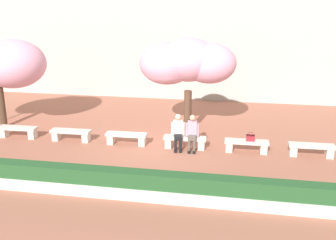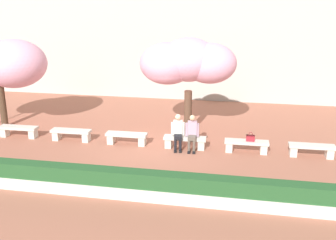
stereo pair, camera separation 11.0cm
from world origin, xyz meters
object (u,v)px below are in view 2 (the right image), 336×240
(stone_bench_center, at_px, (127,137))
(handbag, at_px, (250,138))
(stone_bench_near_east, at_px, (185,141))
(stone_bench_near_west, at_px, (71,133))
(cherry_tree_secondary, at_px, (0,63))
(cherry_tree_main, at_px, (187,62))
(person_seated_right, at_px, (192,131))
(person_seated_left, at_px, (178,130))
(stone_bench_east_end, at_px, (246,145))
(stone_bench_far_east, at_px, (312,149))
(stone_bench_west_end, at_px, (19,130))

(stone_bench_center, distance_m, handbag, 4.61)
(stone_bench_near_east, bearing_deg, stone_bench_near_west, 180.00)
(cherry_tree_secondary, bearing_deg, cherry_tree_main, 5.08)
(cherry_tree_main, bearing_deg, person_seated_right, -75.14)
(stone_bench_center, xyz_separation_m, person_seated_right, (2.51, -0.05, 0.40))
(person_seated_left, bearing_deg, stone_bench_near_west, 179.29)
(stone_bench_east_end, distance_m, stone_bench_far_east, 2.24)
(stone_bench_west_end, relative_size, stone_bench_center, 1.00)
(stone_bench_west_end, xyz_separation_m, stone_bench_east_end, (8.95, 0.00, 0.00))
(stone_bench_east_end, bearing_deg, stone_bench_far_east, 0.00)
(stone_bench_east_end, bearing_deg, person_seated_left, -178.79)
(stone_bench_center, distance_m, person_seated_right, 2.54)
(stone_bench_near_east, height_order, cherry_tree_main, cherry_tree_main)
(stone_bench_near_east, xyz_separation_m, person_seated_left, (-0.25, -0.05, 0.40))
(stone_bench_center, bearing_deg, cherry_tree_main, 39.69)
(stone_bench_near_east, distance_m, stone_bench_far_east, 4.48)
(stone_bench_near_west, bearing_deg, stone_bench_center, 0.00)
(stone_bench_near_west, bearing_deg, person_seated_right, -0.64)
(stone_bench_near_east, xyz_separation_m, stone_bench_far_east, (4.48, 0.00, 0.00))
(handbag, bearing_deg, person_seated_right, -179.07)
(person_seated_left, xyz_separation_m, handbag, (2.61, 0.03, -0.12))
(cherry_tree_secondary, bearing_deg, stone_bench_east_end, -5.76)
(stone_bench_west_end, bearing_deg, stone_bench_near_west, 0.00)
(stone_bench_near_west, height_order, person_seated_right, person_seated_right)
(stone_bench_near_west, bearing_deg, cherry_tree_secondary, 163.17)
(stone_bench_east_end, height_order, cherry_tree_main, cherry_tree_main)
(handbag, bearing_deg, cherry_tree_main, 146.11)
(stone_bench_center, height_order, stone_bench_near_east, same)
(stone_bench_east_end, relative_size, cherry_tree_secondary, 0.40)
(cherry_tree_main, relative_size, cherry_tree_secondary, 0.99)
(stone_bench_center, relative_size, stone_bench_far_east, 1.00)
(stone_bench_west_end, bearing_deg, person_seated_right, -0.44)
(person_seated_left, distance_m, handbag, 2.62)
(stone_bench_far_east, xyz_separation_m, cherry_tree_main, (-4.67, 1.70, 2.64))
(stone_bench_near_east, relative_size, stone_bench_far_east, 1.00)
(stone_bench_near_east, bearing_deg, stone_bench_center, 180.00)
(stone_bench_east_end, bearing_deg, cherry_tree_secondary, 174.24)
(stone_bench_near_east, distance_m, cherry_tree_secondary, 8.29)
(stone_bench_center, distance_m, stone_bench_near_east, 2.24)
(stone_bench_near_west, bearing_deg, stone_bench_east_end, 0.00)
(stone_bench_far_east, xyz_separation_m, person_seated_right, (-4.21, -0.05, 0.40))
(person_seated_left, relative_size, cherry_tree_main, 0.33)
(stone_bench_west_end, distance_m, cherry_tree_main, 7.24)
(person_seated_right, distance_m, cherry_tree_main, 2.88)
(stone_bench_center, height_order, person_seated_left, person_seated_left)
(stone_bench_center, relative_size, cherry_tree_secondary, 0.40)
(stone_bench_east_end, distance_m, cherry_tree_main, 3.97)
(handbag, bearing_deg, stone_bench_center, 179.76)
(handbag, bearing_deg, stone_bench_west_end, 179.88)
(stone_bench_west_end, xyz_separation_m, handbag, (9.08, -0.02, 0.28))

